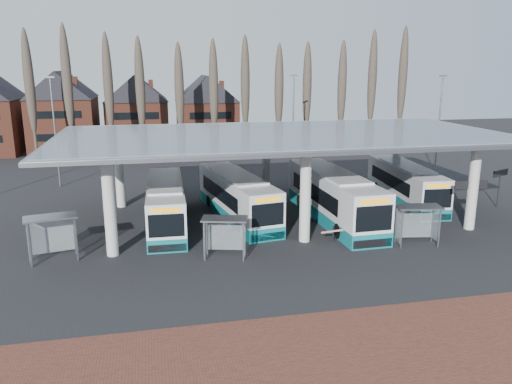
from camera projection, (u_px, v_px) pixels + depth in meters
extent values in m
plane|color=black|center=(317.00, 255.00, 30.01)|extent=(140.00, 140.00, 0.00)
cube|color=brown|center=(421.00, 369.00, 18.63)|extent=(70.00, 10.00, 0.03)
cylinder|color=#BBBBB6|center=(110.00, 207.00, 29.22)|extent=(0.70, 0.70, 6.00)
cylinder|color=#BBBBB6|center=(119.00, 170.00, 39.65)|extent=(0.70, 0.70, 6.00)
cylinder|color=#BBBBB6|center=(305.00, 196.00, 31.65)|extent=(0.70, 0.70, 6.00)
cylinder|color=#BBBBB6|center=(266.00, 164.00, 42.09)|extent=(0.70, 0.70, 6.00)
cylinder|color=#BBBBB6|center=(473.00, 187.00, 34.09)|extent=(0.70, 0.70, 6.00)
cylinder|color=#BBBBB6|center=(396.00, 159.00, 44.52)|extent=(0.70, 0.70, 6.00)
cube|color=gray|center=(283.00, 134.00, 36.08)|extent=(32.00, 16.00, 0.12)
cube|color=silver|center=(283.00, 133.00, 36.06)|extent=(31.50, 15.50, 0.04)
cone|color=#473D33|center=(32.00, 102.00, 55.08)|extent=(0.36, 0.36, 14.50)
ellipsoid|color=#473D33|center=(30.00, 86.00, 54.65)|extent=(1.10, 1.10, 11.02)
cone|color=#473D33|center=(70.00, 101.00, 55.89)|extent=(0.36, 0.36, 14.50)
ellipsoid|color=#473D33|center=(69.00, 85.00, 55.47)|extent=(1.10, 1.10, 11.02)
cone|color=#473D33|center=(107.00, 101.00, 56.70)|extent=(0.36, 0.36, 14.50)
ellipsoid|color=#473D33|center=(106.00, 85.00, 56.28)|extent=(1.10, 1.10, 11.02)
cone|color=#473D33|center=(143.00, 100.00, 57.52)|extent=(0.36, 0.36, 14.50)
ellipsoid|color=#473D33|center=(142.00, 85.00, 57.09)|extent=(1.10, 1.10, 11.02)
cone|color=#473D33|center=(178.00, 100.00, 58.33)|extent=(0.36, 0.36, 14.50)
ellipsoid|color=#473D33|center=(178.00, 85.00, 57.90)|extent=(1.10, 1.10, 11.02)
cone|color=#473D33|center=(212.00, 99.00, 59.14)|extent=(0.36, 0.36, 14.50)
ellipsoid|color=#473D33|center=(212.00, 84.00, 58.72)|extent=(1.10, 1.10, 11.02)
cone|color=#473D33|center=(245.00, 99.00, 59.95)|extent=(0.36, 0.36, 14.50)
ellipsoid|color=#473D33|center=(245.00, 84.00, 59.53)|extent=(1.10, 1.10, 11.02)
cone|color=#473D33|center=(277.00, 99.00, 60.77)|extent=(0.36, 0.36, 14.50)
ellipsoid|color=#473D33|center=(278.00, 84.00, 60.34)|extent=(1.10, 1.10, 11.02)
cone|color=#473D33|center=(309.00, 98.00, 61.58)|extent=(0.36, 0.36, 14.50)
ellipsoid|color=#473D33|center=(309.00, 84.00, 61.16)|extent=(1.10, 1.10, 11.02)
cone|color=#473D33|center=(339.00, 98.00, 62.39)|extent=(0.36, 0.36, 14.50)
ellipsoid|color=#473D33|center=(340.00, 83.00, 61.97)|extent=(1.10, 1.10, 11.02)
cone|color=#473D33|center=(369.00, 97.00, 63.20)|extent=(0.36, 0.36, 14.50)
ellipsoid|color=#473D33|center=(370.00, 83.00, 62.78)|extent=(1.10, 1.10, 11.02)
cone|color=#473D33|center=(398.00, 97.00, 64.02)|extent=(0.36, 0.36, 14.50)
ellipsoid|color=#473D33|center=(399.00, 83.00, 63.59)|extent=(1.10, 1.10, 11.02)
cube|color=brown|center=(65.00, 125.00, 66.73)|extent=(8.00, 10.00, 7.00)
pyramid|color=black|center=(60.00, 71.00, 65.02)|extent=(8.30, 10.30, 3.50)
cube|color=brown|center=(138.00, 123.00, 68.66)|extent=(8.00, 10.00, 7.00)
pyramid|color=black|center=(135.00, 71.00, 66.95)|extent=(8.30, 10.30, 3.50)
cube|color=brown|center=(206.00, 121.00, 70.59)|extent=(8.00, 10.00, 7.00)
pyramid|color=black|center=(205.00, 71.00, 68.88)|extent=(8.30, 10.30, 3.50)
cylinder|color=slate|center=(55.00, 134.00, 46.00)|extent=(0.16, 0.16, 10.00)
cube|color=slate|center=(50.00, 77.00, 44.76)|extent=(0.80, 0.15, 0.15)
cylinder|color=slate|center=(293.00, 123.00, 54.67)|extent=(0.16, 0.16, 10.00)
cube|color=slate|center=(294.00, 75.00, 53.43)|extent=(0.80, 0.15, 0.15)
cylinder|color=slate|center=(439.00, 126.00, 51.83)|extent=(0.16, 0.16, 10.00)
cube|color=slate|center=(443.00, 76.00, 50.59)|extent=(0.80, 0.15, 0.15)
cube|color=silver|center=(166.00, 202.00, 35.25)|extent=(2.77, 11.51, 2.67)
cube|color=#0E666E|center=(167.00, 219.00, 35.57)|extent=(2.79, 11.53, 0.86)
cube|color=silver|center=(165.00, 183.00, 34.92)|extent=(2.39, 6.93, 0.17)
cube|color=black|center=(166.00, 199.00, 35.69)|extent=(2.71, 8.31, 1.05)
cube|color=black|center=(166.00, 226.00, 29.80)|extent=(2.14, 0.12, 1.43)
cube|color=black|center=(165.00, 183.00, 40.67)|extent=(2.07, 0.12, 1.14)
cube|color=orange|center=(166.00, 210.00, 29.57)|extent=(1.70, 0.10, 0.29)
cube|color=black|center=(167.00, 248.00, 30.16)|extent=(2.31, 0.15, 0.48)
cylinder|color=black|center=(150.00, 236.00, 31.91)|extent=(0.29, 0.92, 0.92)
cylinder|color=black|center=(184.00, 234.00, 32.30)|extent=(0.29, 0.92, 0.92)
cylinder|color=black|center=(152.00, 207.00, 38.55)|extent=(0.29, 0.92, 0.92)
cylinder|color=black|center=(180.00, 206.00, 38.94)|extent=(0.29, 0.92, 0.92)
cube|color=silver|center=(237.00, 194.00, 37.12)|extent=(4.41, 12.11, 2.77)
cube|color=#0E666E|center=(237.00, 211.00, 37.45)|extent=(4.43, 12.14, 0.89)
cube|color=silver|center=(237.00, 175.00, 36.77)|extent=(3.39, 7.39, 0.18)
cube|color=black|center=(235.00, 191.00, 37.54)|extent=(3.91, 8.84, 1.09)
cube|color=black|center=(268.00, 215.00, 31.77)|extent=(2.20, 0.42, 1.48)
cube|color=black|center=(214.00, 177.00, 42.44)|extent=(2.12, 0.41, 1.19)
cube|color=orange|center=(268.00, 200.00, 31.53)|extent=(1.75, 0.33, 0.30)
cube|color=black|center=(268.00, 237.00, 32.14)|extent=(2.38, 0.47, 0.49)
cylinder|color=black|center=(240.00, 227.00, 33.64)|extent=(0.43, 0.98, 0.95)
cylinder|color=black|center=(271.00, 223.00, 34.45)|extent=(0.43, 0.98, 0.95)
cylinder|color=black|center=(210.00, 201.00, 40.16)|extent=(0.43, 0.98, 0.95)
cylinder|color=black|center=(236.00, 199.00, 40.97)|extent=(0.43, 0.98, 0.95)
cube|color=silver|center=(333.00, 194.00, 36.50)|extent=(3.11, 12.99, 3.01)
cube|color=#0E666E|center=(333.00, 213.00, 36.85)|extent=(3.13, 13.01, 0.97)
cube|color=silver|center=(334.00, 173.00, 36.12)|extent=(2.69, 7.82, 0.19)
cube|color=black|center=(331.00, 191.00, 36.98)|extent=(3.05, 9.38, 1.18)
cube|color=black|center=(374.00, 219.00, 30.42)|extent=(2.42, 0.13, 1.61)
cube|color=black|center=(305.00, 175.00, 42.54)|extent=(2.33, 0.13, 1.29)
cube|color=orange|center=(375.00, 202.00, 30.16)|extent=(1.92, 0.11, 0.32)
cube|color=black|center=(372.00, 243.00, 30.82)|extent=(2.61, 0.16, 0.54)
cylinder|color=black|center=(339.00, 231.00, 32.70)|extent=(0.33, 1.04, 1.03)
cylinder|color=black|center=(374.00, 228.00, 33.27)|extent=(0.33, 1.04, 1.03)
cylinder|color=black|center=(300.00, 201.00, 40.11)|extent=(0.33, 1.04, 1.03)
cylinder|color=black|center=(329.00, 199.00, 40.68)|extent=(0.33, 1.04, 1.03)
cube|color=silver|center=(405.00, 182.00, 41.44)|extent=(3.38, 11.52, 2.65)
cube|color=#0E666E|center=(404.00, 197.00, 41.75)|extent=(3.40, 11.54, 0.85)
cube|color=silver|center=(407.00, 166.00, 41.11)|extent=(2.75, 6.97, 0.17)
cube|color=black|center=(403.00, 179.00, 41.88)|extent=(3.15, 8.35, 1.04)
cube|color=black|center=(438.00, 199.00, 35.99)|extent=(2.12, 0.24, 1.42)
cube|color=black|center=(381.00, 168.00, 46.86)|extent=(2.05, 0.23, 1.14)
cube|color=orange|center=(439.00, 186.00, 35.76)|extent=(1.69, 0.19, 0.28)
cube|color=black|center=(436.00, 217.00, 36.34)|extent=(2.29, 0.27, 0.47)
cylinder|color=black|center=(410.00, 208.00, 38.16)|extent=(0.34, 0.93, 0.91)
cylinder|color=black|center=(437.00, 208.00, 38.42)|extent=(0.34, 0.93, 0.91)
cylinder|color=black|center=(378.00, 188.00, 44.80)|extent=(0.34, 0.93, 0.91)
cylinder|color=black|center=(401.00, 187.00, 45.07)|extent=(0.34, 0.93, 0.91)
cube|color=gray|center=(29.00, 246.00, 27.80)|extent=(0.10, 0.10, 2.58)
cube|color=gray|center=(76.00, 239.00, 28.80)|extent=(0.10, 0.10, 2.58)
cube|color=gray|center=(29.00, 239.00, 28.81)|extent=(0.10, 0.10, 2.58)
cube|color=gray|center=(74.00, 234.00, 29.81)|extent=(0.10, 0.10, 2.58)
cube|color=gray|center=(50.00, 217.00, 28.48)|extent=(3.14, 2.04, 0.10)
cube|color=silver|center=(52.00, 235.00, 29.34)|extent=(2.43, 0.58, 2.07)
cube|color=silver|center=(28.00, 242.00, 28.27)|extent=(0.29, 1.12, 2.07)
cube|color=silver|center=(76.00, 236.00, 29.31)|extent=(0.29, 1.12, 2.07)
cube|color=gray|center=(204.00, 241.00, 28.82)|extent=(0.09, 0.09, 2.36)
cube|color=gray|center=(243.00, 242.00, 28.72)|extent=(0.09, 0.09, 2.36)
cube|color=gray|center=(207.00, 236.00, 29.83)|extent=(0.09, 0.09, 2.36)
cube|color=gray|center=(245.00, 236.00, 29.72)|extent=(0.09, 0.09, 2.36)
cube|color=gray|center=(225.00, 219.00, 28.97)|extent=(2.89, 1.95, 0.09)
cube|color=silver|center=(226.00, 235.00, 29.81)|extent=(2.20, 0.62, 1.88)
cube|color=silver|center=(205.00, 238.00, 29.32)|extent=(0.30, 1.01, 1.88)
cube|color=silver|center=(245.00, 238.00, 29.21)|extent=(0.30, 1.01, 1.88)
cube|color=gray|center=(402.00, 229.00, 30.80)|extent=(0.09, 0.09, 2.46)
cube|color=gray|center=(439.00, 229.00, 30.92)|extent=(0.09, 0.09, 2.46)
cube|color=gray|center=(396.00, 224.00, 31.85)|extent=(0.09, 0.09, 2.46)
cube|color=gray|center=(432.00, 223.00, 31.96)|extent=(0.09, 0.09, 2.46)
cube|color=gray|center=(419.00, 207.00, 31.07)|extent=(2.94, 1.80, 0.10)
cube|color=silver|center=(414.00, 223.00, 31.94)|extent=(2.34, 0.42, 1.97)
cube|color=silver|center=(398.00, 226.00, 31.31)|extent=(0.21, 1.07, 1.97)
cube|color=silver|center=(437.00, 225.00, 31.43)|extent=(0.21, 1.07, 1.97)
cylinder|color=black|center=(469.00, 205.00, 34.45)|extent=(0.11, 0.11, 3.37)
cube|color=black|center=(471.00, 185.00, 34.09)|extent=(2.32, 0.35, 0.58)
cylinder|color=black|center=(499.00, 189.00, 39.94)|extent=(0.09, 0.09, 2.98)
cube|color=black|center=(501.00, 173.00, 39.62)|extent=(1.91, 0.95, 0.51)
cube|color=black|center=(333.00, 234.00, 32.07)|extent=(0.08, 0.08, 1.05)
cube|color=red|center=(336.00, 231.00, 31.53)|extent=(2.09, 0.39, 0.10)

